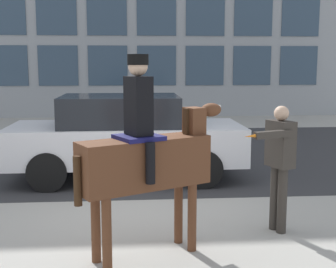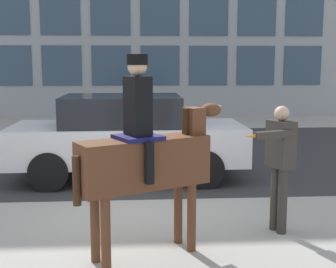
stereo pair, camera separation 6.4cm
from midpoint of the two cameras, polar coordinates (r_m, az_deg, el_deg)
name	(u,v)px [view 2 (the right image)]	position (r m, az deg, el deg)	size (l,w,h in m)	color
ground_plane	(138,209)	(7.54, -3.48, -9.12)	(80.00, 80.00, 0.00)	#9E9B93
road_surface	(137,152)	(12.14, -3.68, -2.24)	(18.73, 8.50, 0.01)	#2D2D30
mounted_horse_lead	(147,157)	(5.48, -2.30, -2.78)	(1.82, 1.14, 2.40)	#59331E
pedestrian_bystander	(280,159)	(6.48, 13.74, -2.93)	(0.78, 0.67, 1.74)	#332D28
street_car_near_lane	(126,136)	(9.32, -4.89, -0.22)	(4.57, 1.96, 1.66)	silver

